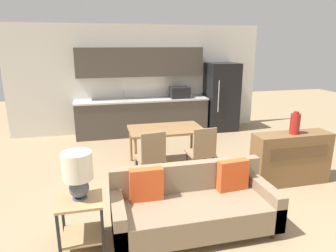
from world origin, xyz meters
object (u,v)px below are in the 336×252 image
Objects in this scene: refrigerator at (221,97)px; dining_table at (166,132)px; couch at (193,205)px; credenza at (291,158)px; side_table at (81,214)px; vase at (295,123)px; table_lamp at (78,171)px; dining_chair_near_right at (202,151)px; dining_chair_near_left at (151,156)px.

refrigerator reaches higher than dining_table.
credenza reaches higher than couch.
side_table is 3.39m from credenza.
table_lamp is at bearing -165.42° from vase.
side_table is at bearing -103.21° from table_lamp.
side_table is (-1.31, -0.01, 0.07)m from couch.
dining_chair_near_right is (-1.37, 0.47, 0.08)m from credenza.
table_lamp reaches higher than dining_chair_near_right.
dining_table is 2.52× the size of table_lamp.
refrigerator is at bearing 86.92° from credenza.
dining_chair_near_right is at bearing -118.82° from refrigerator.
couch is 5.44× the size of vase.
refrigerator reaches higher than side_table.
vase is at bearing -34.13° from dining_table.
couch is 2.25m from vase.
table_lamp is 0.58× the size of dining_chair_near_right.
refrigerator is 5.42m from side_table.
refrigerator reaches higher than table_lamp.
couch is at bearing -156.52° from vase.
vase is 0.39× the size of dining_chair_near_right.
dining_chair_near_right is (-1.37, 0.48, -0.51)m from vase.
credenza is (1.96, 0.86, 0.10)m from couch.
table_lamp is 1.50× the size of vase.
dining_chair_near_right is at bearing 173.86° from dining_chair_near_left.
table_lamp reaches higher than couch.
dining_chair_near_right is (0.44, -0.74, -0.15)m from dining_table.
credenza is at bearing 14.92° from side_table.
dining_table is (-1.98, -2.07, -0.22)m from refrigerator.
dining_chair_near_right reaches higher than couch.
refrigerator reaches higher than credenza.
credenza is 3.55× the size of vase.
refrigerator is 3.23m from dining_chair_near_right.
dining_table is at bearing 145.87° from vase.
vase is 0.39× the size of dining_chair_near_left.
credenza is at bearing -93.08° from refrigerator.
couch is 1.43m from table_lamp.
vase reaches higher than side_table.
dining_table is 2.56m from side_table.
dining_table is 0.90m from dining_chair_near_left.
table_lamp is at bearing 31.61° from dining_chair_near_right.
credenza reaches higher than dining_table.
refrigerator is at bearing 50.28° from side_table.
dining_chair_near_left reaches higher than dining_table.
refrigerator is at bearing 86.92° from vase.
credenza is at bearing -33.84° from dining_table.
table_lamp is at bearing 42.96° from dining_chair_near_left.
dining_table is 1.47× the size of dining_chair_near_left.
credenza is (3.27, 0.87, 0.03)m from side_table.
credenza is at bearing 23.78° from couch.
refrigerator is 2.87m from dining_table.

